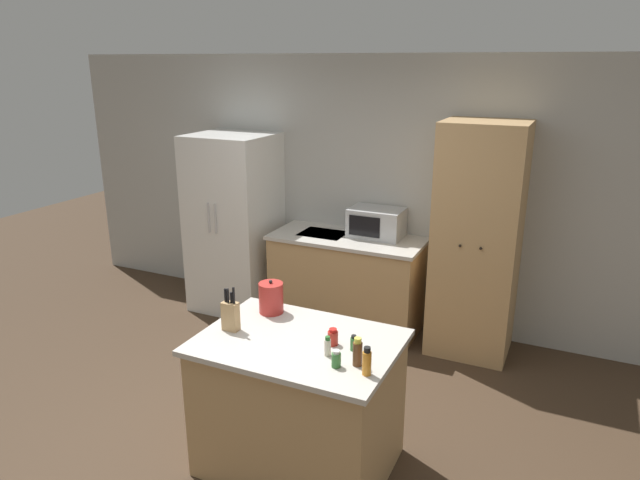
# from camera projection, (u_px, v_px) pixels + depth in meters

# --- Properties ---
(ground_plane) EXTENTS (14.00, 14.00, 0.00)m
(ground_plane) POSITION_uv_depth(u_px,v_px,m) (262.00, 443.00, 3.95)
(ground_plane) COLOR #423021
(wall_back) EXTENTS (7.20, 0.06, 2.60)m
(wall_back) POSITION_uv_depth(u_px,v_px,m) (379.00, 192.00, 5.58)
(wall_back) COLOR #B2B2AD
(wall_back) RESTS_ON ground_plane
(refrigerator) EXTENTS (0.81, 0.76, 1.84)m
(refrigerator) POSITION_uv_depth(u_px,v_px,m) (234.00, 223.00, 5.93)
(refrigerator) COLOR white
(refrigerator) RESTS_ON ground_plane
(back_counter) EXTENTS (1.48, 0.68, 0.92)m
(back_counter) POSITION_uv_depth(u_px,v_px,m) (347.00, 281.00, 5.60)
(back_counter) COLOR tan
(back_counter) RESTS_ON ground_plane
(pantry_cabinet) EXTENTS (0.70, 0.63, 2.07)m
(pantry_cabinet) POSITION_uv_depth(u_px,v_px,m) (477.00, 241.00, 4.95)
(pantry_cabinet) COLOR tan
(pantry_cabinet) RESTS_ON ground_plane
(kitchen_island) EXTENTS (1.22, 0.88, 0.90)m
(kitchen_island) POSITION_uv_depth(u_px,v_px,m) (299.00, 403.00, 3.63)
(kitchen_island) COLOR tan
(kitchen_island) RESTS_ON ground_plane
(microwave) EXTENTS (0.51, 0.35, 0.27)m
(microwave) POSITION_uv_depth(u_px,v_px,m) (376.00, 223.00, 5.43)
(microwave) COLOR #B2B5B7
(microwave) RESTS_ON back_counter
(knife_block) EXTENTS (0.10, 0.06, 0.30)m
(knife_block) POSITION_uv_depth(u_px,v_px,m) (231.00, 315.00, 3.59)
(knife_block) COLOR tan
(knife_block) RESTS_ON kitchen_island
(spice_bottle_tall_dark) EXTENTS (0.04, 0.04, 0.10)m
(spice_bottle_tall_dark) POSITION_uv_depth(u_px,v_px,m) (354.00, 343.00, 3.36)
(spice_bottle_tall_dark) COLOR #337033
(spice_bottle_tall_dark) RESTS_ON kitchen_island
(spice_bottle_short_red) EXTENTS (0.05, 0.05, 0.17)m
(spice_bottle_short_red) POSITION_uv_depth(u_px,v_px,m) (367.00, 362.00, 3.09)
(spice_bottle_short_red) COLOR orange
(spice_bottle_short_red) RESTS_ON kitchen_island
(spice_bottle_amber_oil) EXTENTS (0.05, 0.05, 0.17)m
(spice_bottle_amber_oil) POSITION_uv_depth(u_px,v_px,m) (358.00, 353.00, 3.18)
(spice_bottle_amber_oil) COLOR #563319
(spice_bottle_amber_oil) RESTS_ON kitchen_island
(spice_bottle_green_herb) EXTENTS (0.05, 0.05, 0.10)m
(spice_bottle_green_herb) POSITION_uv_depth(u_px,v_px,m) (336.00, 359.00, 3.17)
(spice_bottle_green_herb) COLOR #337033
(spice_bottle_green_herb) RESTS_ON kitchen_island
(spice_bottle_pale_salt) EXTENTS (0.04, 0.04, 0.12)m
(spice_bottle_pale_salt) POSITION_uv_depth(u_px,v_px,m) (328.00, 347.00, 3.29)
(spice_bottle_pale_salt) COLOR beige
(spice_bottle_pale_salt) RESTS_ON kitchen_island
(spice_bottle_orange_cap) EXTENTS (0.06, 0.06, 0.10)m
(spice_bottle_orange_cap) POSITION_uv_depth(u_px,v_px,m) (333.00, 337.00, 3.42)
(spice_bottle_orange_cap) COLOR #B2281E
(spice_bottle_orange_cap) RESTS_ON kitchen_island
(kettle) EXTENTS (0.17, 0.17, 0.24)m
(kettle) POSITION_uv_depth(u_px,v_px,m) (271.00, 298.00, 3.85)
(kettle) COLOR #B72D28
(kettle) RESTS_ON kitchen_island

